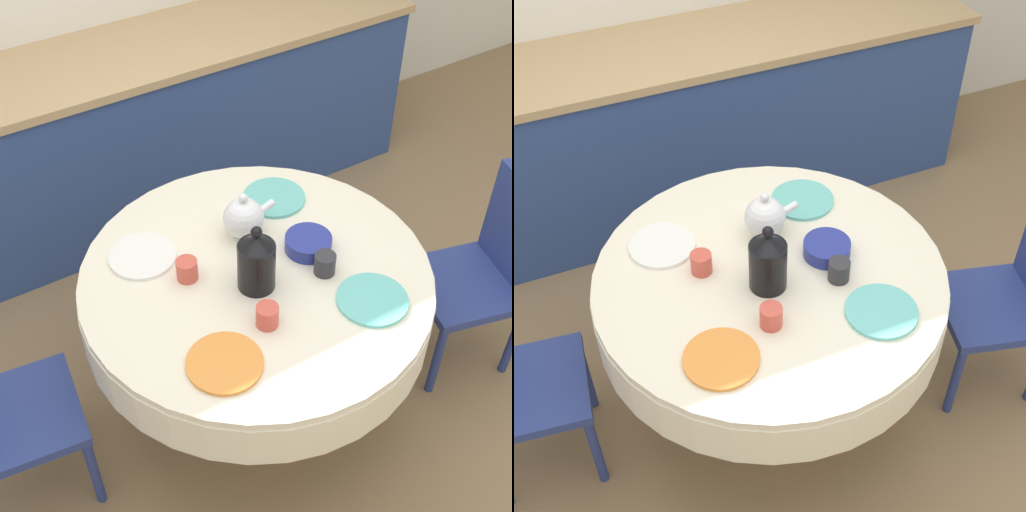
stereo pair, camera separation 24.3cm
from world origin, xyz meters
TOP-DOWN VIEW (x-y plane):
  - ground_plane at (0.00, 0.00)m, footprint 12.00×12.00m
  - kitchen_counter at (0.00, 1.40)m, footprint 3.24×0.64m
  - dining_table at (0.00, 0.00)m, footprint 1.25×1.25m
  - chair_left at (0.94, -0.24)m, footprint 0.49×0.49m
  - plate_near_left at (-0.29, -0.29)m, footprint 0.24×0.24m
  - cup_near_left at (-0.09, -0.22)m, footprint 0.08×0.08m
  - plate_near_right at (0.26, -0.32)m, footprint 0.24×0.24m
  - cup_near_right at (0.21, -0.12)m, footprint 0.08×0.08m
  - plate_far_left at (-0.31, 0.28)m, footprint 0.24×0.24m
  - cup_far_left at (-0.22, 0.10)m, footprint 0.08×0.08m
  - plate_far_right at (0.27, 0.31)m, footprint 0.24×0.24m
  - cup_far_right at (0.09, 0.22)m, footprint 0.08×0.08m
  - coffee_carafe at (-0.03, -0.05)m, footprint 0.13×0.13m
  - teapot at (0.06, 0.19)m, footprint 0.21×0.15m
  - fruit_bowl at (0.22, 0.01)m, footprint 0.17×0.17m

SIDE VIEW (x-z plane):
  - ground_plane at x=0.00m, z-range 0.00..0.00m
  - kitchen_counter at x=0.00m, z-range 0.00..0.92m
  - chair_left at x=0.94m, z-range 0.05..0.92m
  - dining_table at x=0.00m, z-range 0.25..0.99m
  - plate_near_left at x=-0.29m, z-range 0.74..0.76m
  - plate_near_right at x=0.26m, z-range 0.74..0.76m
  - plate_far_left at x=-0.31m, z-range 0.74..0.76m
  - plate_far_right at x=0.27m, z-range 0.74..0.76m
  - fruit_bowl at x=0.22m, z-range 0.74..0.80m
  - cup_near_left at x=-0.09m, z-range 0.74..0.82m
  - cup_near_right at x=0.21m, z-range 0.74..0.82m
  - cup_far_left at x=-0.22m, z-range 0.74..0.82m
  - cup_far_right at x=0.09m, z-range 0.74..0.82m
  - teapot at x=0.06m, z-range 0.73..0.93m
  - coffee_carafe at x=-0.03m, z-range 0.72..0.98m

